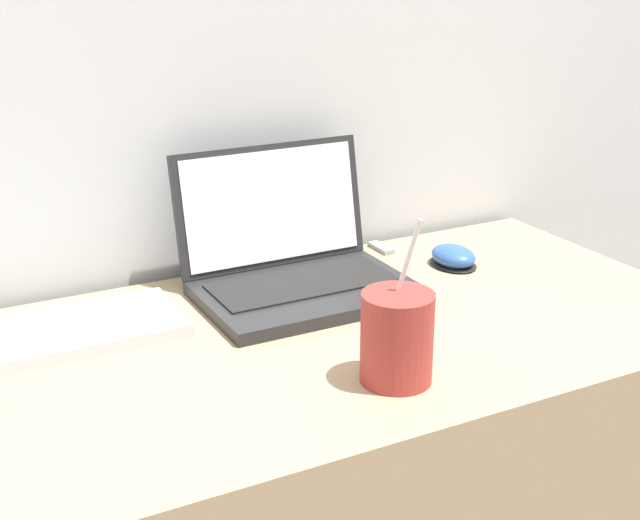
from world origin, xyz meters
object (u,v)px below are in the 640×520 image
drink_cup (397,336)px  external_keyboard (13,343)px  usb_stick (381,248)px  laptop (294,262)px  computer_mouse (453,257)px

drink_cup → external_keyboard: bearing=142.5°
usb_stick → external_keyboard: bearing=-170.1°
laptop → computer_mouse: laptop is taller
laptop → usb_stick: size_ratio=5.34×
computer_mouse → laptop: bearing=174.5°
laptop → usb_stick: bearing=23.8°
computer_mouse → usb_stick: computer_mouse is taller
drink_cup → usb_stick: drink_cup is taller
usb_stick → computer_mouse: bearing=-61.8°
laptop → external_keyboard: laptop is taller
drink_cup → external_keyboard: size_ratio=0.46×
computer_mouse → external_keyboard: size_ratio=0.20×
computer_mouse → usb_stick: (-0.07, 0.12, -0.01)m
usb_stick → laptop: bearing=-156.2°
drink_cup → computer_mouse: (0.31, 0.30, -0.05)m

